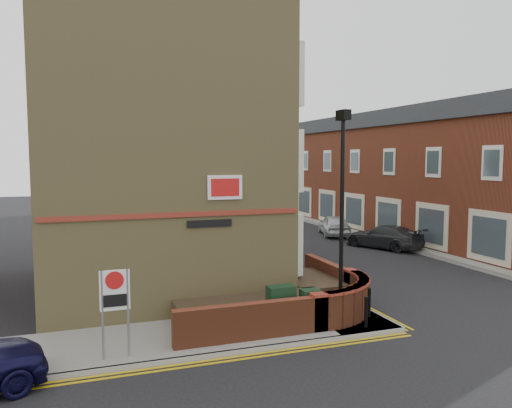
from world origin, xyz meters
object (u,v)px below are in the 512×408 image
object	(u,v)px
utility_cabinet_large	(281,306)
zone_sign	(115,297)
lamppost	(342,215)
silver_car_near	(265,237)

from	to	relation	value
utility_cabinet_large	zone_sign	xyz separation A→B (m)	(-4.70, -0.80, 0.92)
lamppost	silver_car_near	bearing A→B (deg)	80.40
lamppost	utility_cabinet_large	distance (m)	3.24
utility_cabinet_large	zone_sign	bearing A→B (deg)	-170.31
lamppost	utility_cabinet_large	world-z (taller)	lamppost
lamppost	silver_car_near	xyz separation A→B (m)	(2.00, 11.82, -2.56)
utility_cabinet_large	silver_car_near	size ratio (longest dim) A/B	0.25
utility_cabinet_large	lamppost	bearing A→B (deg)	-3.01
utility_cabinet_large	zone_sign	distance (m)	4.86
silver_car_near	lamppost	bearing A→B (deg)	-100.47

